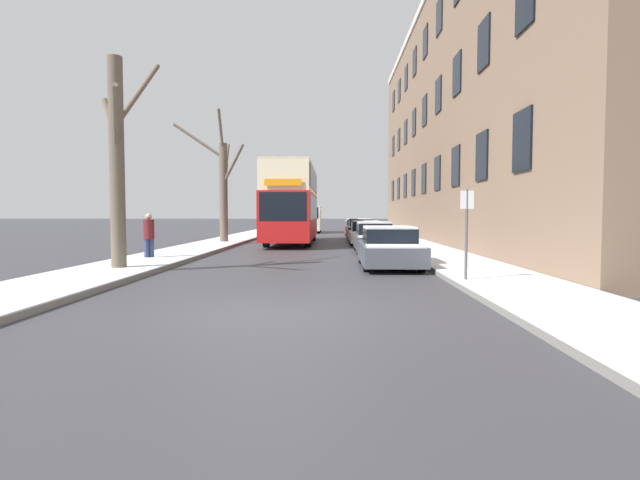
# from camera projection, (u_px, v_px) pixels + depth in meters

# --- Properties ---
(ground_plane) EXTENTS (320.00, 320.00, 0.00)m
(ground_plane) POSITION_uv_depth(u_px,v_px,m) (269.00, 313.00, 8.83)
(ground_plane) COLOR #38383D
(sidewalk_left) EXTENTS (2.67, 130.00, 0.16)m
(sidewalk_left) POSITION_uv_depth(u_px,v_px,m) (281.00, 227.00, 61.88)
(sidewalk_left) COLOR slate
(sidewalk_left) RESTS_ON ground
(sidewalk_right) EXTENTS (2.67, 130.00, 0.16)m
(sidewalk_right) POSITION_uv_depth(u_px,v_px,m) (368.00, 227.00, 61.59)
(sidewalk_right) COLOR slate
(sidewalk_right) RESTS_ON ground
(terrace_facade_right) EXTENTS (9.10, 40.86, 15.44)m
(terrace_facade_right) POSITION_uv_depth(u_px,v_px,m) (499.00, 116.00, 30.32)
(terrace_facade_right) COLOR #7A604C
(terrace_facade_right) RESTS_ON ground
(bare_tree_left_0) EXTENTS (1.67, 4.04, 6.72)m
(bare_tree_left_0) POSITION_uv_depth(u_px,v_px,m) (118.00, 158.00, 14.78)
(bare_tree_left_0) COLOR brown
(bare_tree_left_0) RESTS_ON ground
(bare_tree_left_1) EXTENTS (4.32, 2.82, 7.56)m
(bare_tree_left_1) POSITION_uv_depth(u_px,v_px,m) (223.00, 185.00, 28.66)
(bare_tree_left_1) COLOR brown
(bare_tree_left_1) RESTS_ON ground
(double_decker_bus) EXTENTS (2.57, 10.98, 4.48)m
(double_decker_bus) POSITION_uv_depth(u_px,v_px,m) (292.00, 200.00, 29.14)
(double_decker_bus) COLOR red
(double_decker_bus) RESTS_ON ground
(parked_car_0) EXTENTS (1.88, 4.33, 1.34)m
(parked_car_0) POSITION_uv_depth(u_px,v_px,m) (389.00, 248.00, 16.37)
(parked_car_0) COLOR #474C56
(parked_car_0) RESTS_ON ground
(parked_car_1) EXTENTS (1.69, 4.42, 1.39)m
(parked_car_1) POSITION_uv_depth(u_px,v_px,m) (374.00, 238.00, 22.63)
(parked_car_1) COLOR #474C56
(parked_car_1) RESTS_ON ground
(parked_car_2) EXTENTS (1.83, 4.51, 1.35)m
(parked_car_2) POSITION_uv_depth(u_px,v_px,m) (365.00, 233.00, 28.55)
(parked_car_2) COLOR silver
(parked_car_2) RESTS_ON ground
(parked_car_3) EXTENTS (1.78, 4.40, 1.42)m
(parked_car_3) POSITION_uv_depth(u_px,v_px,m) (360.00, 230.00, 33.85)
(parked_car_3) COLOR black
(parked_car_3) RESTS_ON ground
(parked_car_4) EXTENTS (1.78, 3.91, 1.38)m
(parked_car_4) POSITION_uv_depth(u_px,v_px,m) (357.00, 228.00, 39.26)
(parked_car_4) COLOR maroon
(parked_car_4) RESTS_ON ground
(oncoming_van) EXTENTS (1.95, 5.45, 2.40)m
(oncoming_van) POSITION_uv_depth(u_px,v_px,m) (310.00, 219.00, 46.04)
(oncoming_van) COLOR white
(oncoming_van) RESTS_ON ground
(pedestrian_left_sidewalk) EXTENTS (0.39, 0.39, 1.77)m
(pedestrian_left_sidewalk) POSITION_uv_depth(u_px,v_px,m) (149.00, 235.00, 18.31)
(pedestrian_left_sidewalk) COLOR navy
(pedestrian_left_sidewalk) RESTS_ON ground
(street_sign_post) EXTENTS (0.32, 0.07, 2.35)m
(street_sign_post) POSITION_uv_depth(u_px,v_px,m) (466.00, 230.00, 12.08)
(street_sign_post) COLOR #4C4F54
(street_sign_post) RESTS_ON ground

